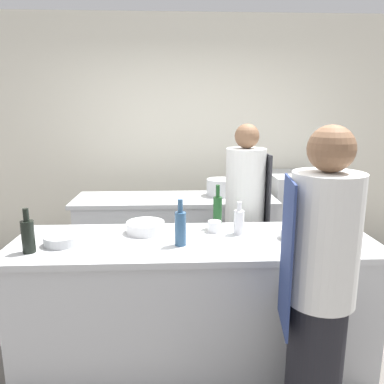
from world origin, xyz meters
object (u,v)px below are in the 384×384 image
object	(u,v)px
bottle_olive_oil	(239,221)
bowl_prep_small	(345,231)
bottle_wine	(28,235)
bowl_mixing_large	(298,234)
oven_range	(300,218)
bowl_ceramic_blue	(62,240)
cup	(215,226)
chef_at_stove	(245,219)
bottle_vinegar	(180,227)
chef_at_prep_near	(319,288)
stockpot	(221,187)
bottle_cooking_oil	(217,211)
bowl_wooden_salad	(145,227)

from	to	relation	value
bottle_olive_oil	bowl_prep_small	world-z (taller)	bottle_olive_oil
bottle_wine	bowl_mixing_large	world-z (taller)	bottle_wine
oven_range	bowl_ceramic_blue	world-z (taller)	oven_range
cup	bottle_olive_oil	bearing A→B (deg)	-18.75
chef_at_stove	bowl_prep_small	distance (m)	0.87
bowl_mixing_large	cup	size ratio (longest dim) A/B	2.43
bottle_vinegar	chef_at_prep_near	bearing A→B (deg)	-36.43
bowl_prep_small	stockpot	distance (m)	1.46
cup	bowl_mixing_large	bearing A→B (deg)	-18.17
bowl_mixing_large	bottle_wine	bearing A→B (deg)	-174.56
bottle_olive_oil	bottle_wine	size ratio (longest dim) A/B	0.84
chef_at_prep_near	bowl_mixing_large	size ratio (longest dim) A/B	7.21
chef_at_stove	stockpot	distance (m)	0.66
bowl_mixing_large	bowl_ceramic_blue	distance (m)	1.55
bottle_cooking_oil	bottle_olive_oil	bearing A→B (deg)	-48.75
bottle_cooking_oil	bowl_prep_small	size ratio (longest dim) A/B	1.85
bottle_vinegar	stockpot	world-z (taller)	bottle_vinegar
chef_at_prep_near	bowl_prep_small	xyz separation A→B (m)	(0.42, 0.65, 0.09)
chef_at_stove	bottle_wine	size ratio (longest dim) A/B	5.91
bowl_wooden_salad	cup	bearing A→B (deg)	-1.01
chef_at_prep_near	bottle_wine	bearing A→B (deg)	83.38
bottle_vinegar	stockpot	distance (m)	1.48
bottle_olive_oil	bowl_mixing_large	bearing A→B (deg)	-17.91
bowl_wooden_salad	cup	distance (m)	0.49
bottle_cooking_oil	stockpot	bearing A→B (deg)	81.52
chef_at_prep_near	bowl_prep_small	bearing A→B (deg)	-24.37
bowl_wooden_salad	cup	xyz separation A→B (m)	(0.49, -0.01, 0.00)
bowl_wooden_salad	chef_at_prep_near	bearing A→B (deg)	-39.72
chef_at_prep_near	bottle_cooking_oil	world-z (taller)	chef_at_prep_near
chef_at_prep_near	bottle_olive_oil	xyz separation A→B (m)	(-0.30, 0.73, 0.14)
bottle_olive_oil	bottle_vinegar	size ratio (longest dim) A/B	0.77
chef_at_stove	stockpot	size ratio (longest dim) A/B	5.50
bottle_wine	stockpot	size ratio (longest dim) A/B	0.93
bowl_prep_small	bowl_ceramic_blue	world-z (taller)	bowl_prep_small
bottle_olive_oil	bottle_wine	xyz separation A→B (m)	(-1.33, -0.28, 0.02)
oven_range	bottle_vinegar	bearing A→B (deg)	-127.90
oven_range	bowl_ceramic_blue	xyz separation A→B (m)	(-2.17, -1.76, 0.40)
bowl_wooden_salad	cup	world-z (taller)	cup
oven_range	chef_at_stove	world-z (taller)	chef_at_stove
bowl_prep_small	bowl_wooden_salad	size ratio (longest dim) A/B	0.65
chef_at_stove	stockpot	xyz separation A→B (m)	(-0.13, 0.63, 0.15)
bowl_prep_small	bowl_wooden_salad	world-z (taller)	same
bottle_olive_oil	stockpot	world-z (taller)	bottle_olive_oil
chef_at_prep_near	cup	distance (m)	0.91
bowl_ceramic_blue	bowl_wooden_salad	xyz separation A→B (m)	(0.52, 0.22, 0.01)
bottle_cooking_oil	oven_range	bearing A→B (deg)	52.10
bottle_wine	bowl_prep_small	size ratio (longest dim) A/B	1.60
chef_at_stove	bowl_wooden_salad	distance (m)	0.96
bowl_ceramic_blue	bowl_wooden_salad	bearing A→B (deg)	22.88
bowl_wooden_salad	bottle_vinegar	bearing A→B (deg)	-47.74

